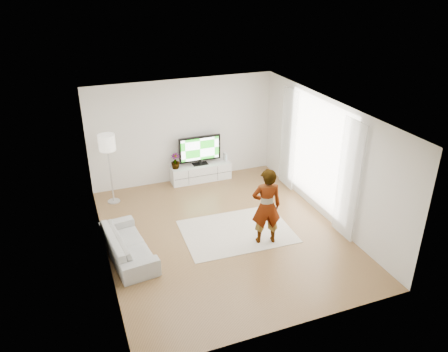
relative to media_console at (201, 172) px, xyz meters
name	(u,v)px	position (x,y,z in m)	size (l,w,h in m)	color
floor	(223,233)	(-0.39, -2.76, -0.23)	(6.00, 6.00, 0.00)	olive
ceiling	(223,112)	(-0.39, -2.76, 2.57)	(6.00, 6.00, 0.00)	white
wall_left	(100,197)	(-2.89, -2.76, 1.17)	(0.02, 6.00, 2.80)	silver
wall_right	(326,160)	(2.11, -2.76, 1.17)	(0.02, 6.00, 2.80)	silver
wall_back	(183,131)	(-0.39, 0.24, 1.17)	(5.00, 0.02, 2.80)	silver
wall_front	(294,257)	(-0.39, -5.76, 1.17)	(5.00, 0.02, 2.80)	silver
window	(319,153)	(2.09, -2.46, 1.22)	(0.01, 2.60, 2.50)	white
curtain_near	(349,180)	(2.01, -3.76, 1.12)	(0.04, 0.70, 2.60)	white
curtain_far	(288,139)	(2.01, -1.16, 1.12)	(0.04, 0.70, 2.60)	white
media_console	(201,172)	(0.00, 0.00, 0.00)	(1.66, 0.47, 0.47)	white
television	(200,149)	(0.00, 0.03, 0.67)	(1.16, 0.23, 0.81)	black
game_console	(225,157)	(0.72, 0.00, 0.35)	(0.08, 0.17, 0.23)	white
potted_plant	(175,161)	(-0.70, 0.00, 0.44)	(0.24, 0.24, 0.42)	#3F7238
rug	(237,231)	(-0.07, -2.80, -0.23)	(2.39, 1.72, 0.01)	beige
player	(266,206)	(0.34, -3.37, 0.63)	(0.62, 0.41, 1.70)	#334772
sofa	(128,244)	(-2.48, -2.85, 0.04)	(1.88, 0.74, 0.55)	#A6A6A1
floor_lamp	(107,146)	(-2.44, -0.41, 1.28)	(0.40, 0.40, 1.78)	silver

